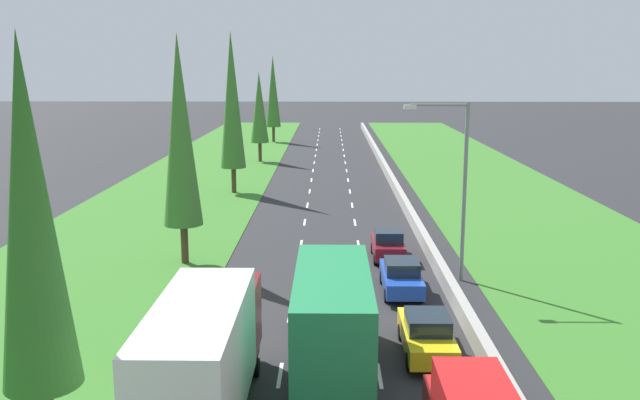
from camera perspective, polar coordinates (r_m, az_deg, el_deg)
ground_plane at (r=62.35m, az=0.82°, el=1.21°), size 300.00×300.00×0.00m
grass_verge_left at (r=63.61m, az=-10.65°, el=1.24°), size 14.00×140.00×0.04m
grass_verge_right at (r=63.98m, az=13.78°, el=1.17°), size 14.00×140.00×0.04m
median_barrier at (r=62.54m, az=6.05°, el=1.58°), size 0.44×120.00×0.85m
lane_markings at (r=62.35m, az=0.82°, el=1.22°), size 3.64×116.00×0.01m
green_box_truck_centre_lane at (r=23.50m, az=1.04°, el=-10.14°), size 2.46×9.40×4.18m
white_box_truck_left_lane at (r=21.04m, az=-9.58°, el=-12.94°), size 2.46×9.40×4.18m
yellow_sedan_right_lane at (r=26.47m, az=8.88°, el=-10.97°), size 1.82×4.50×1.64m
yellow_hatchback_centre_lane at (r=32.46m, az=0.67°, el=-6.59°), size 1.74×3.90×1.72m
blue_sedan_right_lane at (r=33.16m, az=6.79°, el=-6.33°), size 1.82×4.50×1.64m
maroon_hatchback_right_lane at (r=38.69m, az=5.68°, el=-3.73°), size 1.74×3.90×1.72m
poplar_tree_nearest at (r=19.24m, az=-22.96°, el=-1.26°), size 2.09×2.09×11.64m
poplar_tree_second at (r=37.30m, az=-11.56°, el=5.61°), size 2.11×2.11×12.45m
poplar_tree_third at (r=58.31m, az=-7.35°, el=8.22°), size 2.14×2.14×13.63m
poplar_tree_fourth at (r=77.70m, az=-5.07°, el=7.66°), size 2.05×2.05×10.09m
poplar_tree_fifth at (r=98.02m, az=-3.93°, el=8.99°), size 2.10×2.10×12.18m
street_light_mast at (r=34.45m, az=11.41°, el=1.75°), size 3.20×0.28×9.00m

